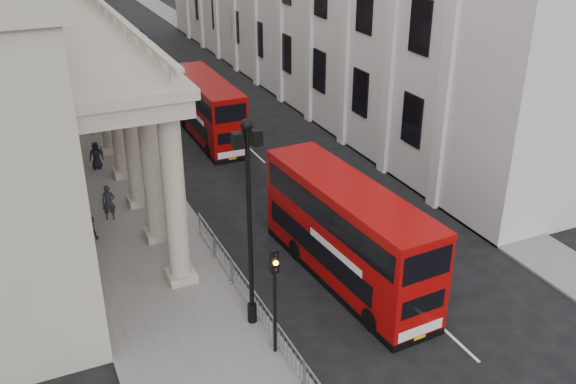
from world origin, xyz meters
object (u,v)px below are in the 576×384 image
object	(u,v)px
lamp_post_south	(249,212)
pedestrian_a	(109,203)
bus_far	(208,108)
lamp_post_north	(97,36)
pedestrian_c	(96,155)
lamp_post_mid	(145,92)
traffic_light	(275,283)
bus_near	(347,232)
pedestrian_b	(89,225)

from	to	relation	value
lamp_post_south	pedestrian_a	bearing A→B (deg)	107.58
bus_far	pedestrian_a	xyz separation A→B (m)	(-8.28, -9.17, -1.09)
lamp_post_north	pedestrian_a	size ratio (longest dim) A/B	4.56
lamp_post_north	pedestrian_c	bearing A→B (deg)	-101.59
pedestrian_c	bus_far	bearing A→B (deg)	28.53
lamp_post_mid	pedestrian_c	bearing A→B (deg)	150.37
lamp_post_north	traffic_light	bearing A→B (deg)	-89.83
lamp_post_mid	bus_near	bearing A→B (deg)	-71.59
pedestrian_b	pedestrian_c	bearing A→B (deg)	-101.07
pedestrian_c	bus_near	bearing A→B (deg)	-52.75
lamp_post_north	lamp_post_south	bearing A→B (deg)	-90.00
lamp_post_south	traffic_light	bearing A→B (deg)	-87.16
bus_near	bus_far	distance (m)	18.70
pedestrian_a	pedestrian_c	size ratio (longest dim) A/B	1.10
pedestrian_c	pedestrian_a	bearing A→B (deg)	-82.55
lamp_post_south	lamp_post_mid	bearing A→B (deg)	90.00
pedestrian_b	bus_near	bearing A→B (deg)	141.44
bus_far	traffic_light	bearing A→B (deg)	-101.57
traffic_light	bus_far	world-z (taller)	traffic_light
lamp_post_north	pedestrian_a	bearing A→B (deg)	-99.25
lamp_post_south	lamp_post_mid	distance (m)	16.00
traffic_light	pedestrian_a	size ratio (longest dim) A/B	2.36
bus_near	bus_far	size ratio (longest dim) A/B	1.10
lamp_post_mid	traffic_light	world-z (taller)	lamp_post_mid
traffic_light	pedestrian_b	xyz separation A→B (m)	(-4.81, 11.19, -2.20)
lamp_post_south	pedestrian_c	size ratio (longest dim) A/B	5.01
bus_far	pedestrian_a	distance (m)	12.40
lamp_post_south	pedestrian_c	world-z (taller)	lamp_post_south
bus_near	lamp_post_south	bearing A→B (deg)	-168.49
lamp_post_north	pedestrian_c	distance (m)	15.15
lamp_post_south	bus_far	distance (m)	20.79
lamp_post_south	pedestrian_b	world-z (taller)	lamp_post_south
lamp_post_north	pedestrian_b	size ratio (longest dim) A/B	5.27
lamp_post_mid	pedestrian_b	world-z (taller)	lamp_post_mid
lamp_post_south	bus_far	size ratio (longest dim) A/B	0.88
lamp_post_mid	pedestrian_b	bearing A→B (deg)	-124.58
bus_far	lamp_post_south	bearing A→B (deg)	-103.02
pedestrian_a	pedestrian_c	bearing A→B (deg)	99.58
lamp_post_north	pedestrian_c	xyz separation A→B (m)	(-2.94, -14.33, -3.96)
pedestrian_b	lamp_post_mid	bearing A→B (deg)	-123.89
pedestrian_a	pedestrian_c	distance (m)	6.83
lamp_post_mid	bus_near	world-z (taller)	lamp_post_mid
lamp_post_north	pedestrian_a	world-z (taller)	lamp_post_north
lamp_post_south	pedestrian_c	bearing A→B (deg)	99.44
pedestrian_b	pedestrian_c	xyz separation A→B (m)	(1.77, 8.50, 0.04)
bus_far	pedestrian_c	size ratio (longest dim) A/B	5.67
bus_far	pedestrian_c	xyz separation A→B (m)	(-7.78, -2.36, -1.17)
lamp_post_south	traffic_light	distance (m)	2.71
lamp_post_south	bus_far	bearing A→B (deg)	76.42
traffic_light	bus_near	xyz separation A→B (m)	(4.78, 3.35, -0.81)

